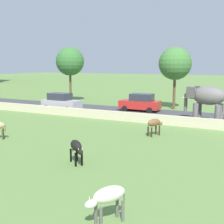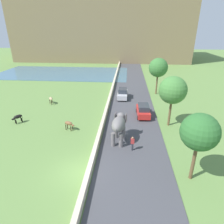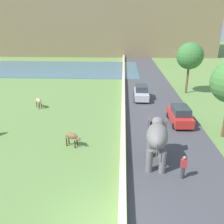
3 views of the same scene
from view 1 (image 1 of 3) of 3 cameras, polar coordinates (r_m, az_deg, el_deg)
name	(u,v)px [view 1 (image 1 of 3)]	position (r m, az deg, el deg)	size (l,w,h in m)	color
road_surface	(68,108)	(33.64, -8.11, 0.70)	(7.00, 120.00, 0.06)	#424247
barrier_wall	(62,111)	(29.39, -9.21, 0.17)	(0.40, 110.00, 0.75)	beige
elephant	(206,98)	(26.15, 16.81, 2.50)	(1.71, 3.54, 2.99)	slate
car_red	(140,103)	(31.21, 5.22, 1.72)	(1.90, 4.05, 1.80)	red
car_silver	(61,102)	(32.09, -9.32, 1.84)	(1.86, 4.04, 1.80)	#B7B7BC
cow_brown	(154,123)	(20.89, 7.79, -2.07)	(1.41, 0.84, 1.15)	brown
cow_black	(76,147)	(15.03, -6.54, -6.39)	(1.13, 1.29, 1.15)	black
cow_white	(108,197)	(9.65, -0.76, -15.28)	(1.37, 0.99, 1.15)	silver
tree_near	(175,64)	(33.12, 11.49, 8.66)	(3.38, 3.38, 6.45)	brown
tree_mid	(70,62)	(38.88, -7.71, 9.14)	(3.46, 3.46, 6.74)	brown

